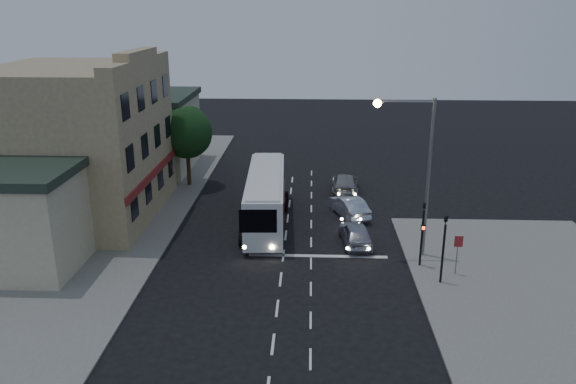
{
  "coord_description": "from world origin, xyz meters",
  "views": [
    {
      "loc": [
        1.5,
        -27.62,
        13.67
      ],
      "look_at": [
        0.06,
        7.06,
        2.2
      ],
      "focal_mm": 35.0,
      "sensor_mm": 36.0,
      "label": 1
    }
  ],
  "objects_px": {
    "tour_bus": "(266,196)",
    "street_tree": "(186,131)",
    "streetlight": "(418,160)",
    "regulatory_sign": "(458,249)",
    "car_suv": "(355,234)",
    "car_sedan_a": "(349,207)",
    "traffic_signal_side": "(444,241)",
    "traffic_signal_main": "(423,226)",
    "car_sedan_b": "(345,183)"
  },
  "relations": [
    {
      "from": "regulatory_sign",
      "to": "car_sedan_a",
      "type": "bearing_deg",
      "value": 120.15
    },
    {
      "from": "tour_bus",
      "to": "car_sedan_a",
      "type": "bearing_deg",
      "value": 12.14
    },
    {
      "from": "car_sedan_b",
      "to": "traffic_signal_main",
      "type": "height_order",
      "value": "traffic_signal_main"
    },
    {
      "from": "traffic_signal_side",
      "to": "regulatory_sign",
      "type": "relative_size",
      "value": 1.86
    },
    {
      "from": "car_sedan_a",
      "to": "streetlight",
      "type": "xyz_separation_m",
      "value": [
        3.17,
        -6.39,
        5.04
      ]
    },
    {
      "from": "tour_bus",
      "to": "streetlight",
      "type": "bearing_deg",
      "value": -31.98
    },
    {
      "from": "car_sedan_b",
      "to": "tour_bus",
      "type": "bearing_deg",
      "value": 53.91
    },
    {
      "from": "car_suv",
      "to": "car_sedan_a",
      "type": "relative_size",
      "value": 0.97
    },
    {
      "from": "car_sedan_b",
      "to": "regulatory_sign",
      "type": "distance_m",
      "value": 15.05
    },
    {
      "from": "tour_bus",
      "to": "regulatory_sign",
      "type": "distance_m",
      "value": 13.0
    },
    {
      "from": "car_sedan_b",
      "to": "traffic_signal_main",
      "type": "distance_m",
      "value": 13.66
    },
    {
      "from": "tour_bus",
      "to": "car_suv",
      "type": "bearing_deg",
      "value": -33.0
    },
    {
      "from": "streetlight",
      "to": "traffic_signal_main",
      "type": "bearing_deg",
      "value": -79.8
    },
    {
      "from": "traffic_signal_side",
      "to": "car_suv",
      "type": "bearing_deg",
      "value": 128.9
    },
    {
      "from": "tour_bus",
      "to": "street_tree",
      "type": "xyz_separation_m",
      "value": [
        -6.8,
        7.89,
        2.65
      ]
    },
    {
      "from": "tour_bus",
      "to": "car_suv",
      "type": "xyz_separation_m",
      "value": [
        5.67,
        -3.33,
        -1.16
      ]
    },
    {
      "from": "tour_bus",
      "to": "car_suv",
      "type": "relative_size",
      "value": 2.75
    },
    {
      "from": "car_suv",
      "to": "streetlight",
      "type": "height_order",
      "value": "streetlight"
    },
    {
      "from": "car_sedan_a",
      "to": "regulatory_sign",
      "type": "relative_size",
      "value": 1.92
    },
    {
      "from": "tour_bus",
      "to": "traffic_signal_main",
      "type": "relative_size",
      "value": 2.74
    },
    {
      "from": "car_suv",
      "to": "street_tree",
      "type": "relative_size",
      "value": 0.66
    },
    {
      "from": "regulatory_sign",
      "to": "car_sedan_b",
      "type": "bearing_deg",
      "value": 109.87
    },
    {
      "from": "tour_bus",
      "to": "street_tree",
      "type": "distance_m",
      "value": 10.75
    },
    {
      "from": "traffic_signal_main",
      "to": "streetlight",
      "type": "relative_size",
      "value": 0.46
    },
    {
      "from": "car_sedan_a",
      "to": "street_tree",
      "type": "relative_size",
      "value": 0.68
    },
    {
      "from": "car_sedan_b",
      "to": "streetlight",
      "type": "distance_m",
      "value": 13.11
    },
    {
      "from": "traffic_signal_side",
      "to": "street_tree",
      "type": "distance_m",
      "value": 23.24
    },
    {
      "from": "car_sedan_b",
      "to": "traffic_signal_side",
      "type": "relative_size",
      "value": 1.18
    },
    {
      "from": "car_sedan_b",
      "to": "streetlight",
      "type": "bearing_deg",
      "value": 108.59
    },
    {
      "from": "traffic_signal_side",
      "to": "streetlight",
      "type": "bearing_deg",
      "value": 105.7
    },
    {
      "from": "tour_bus",
      "to": "car_sedan_b",
      "type": "bearing_deg",
      "value": 47.81
    },
    {
      "from": "tour_bus",
      "to": "traffic_signal_main",
      "type": "xyz_separation_m",
      "value": [
        9.0,
        -6.35,
        0.57
      ]
    },
    {
      "from": "car_sedan_a",
      "to": "tour_bus",
      "type": "bearing_deg",
      "value": -5.06
    },
    {
      "from": "car_sedan_b",
      "to": "traffic_signal_main",
      "type": "bearing_deg",
      "value": 108.07
    },
    {
      "from": "traffic_signal_main",
      "to": "car_suv",
      "type": "bearing_deg",
      "value": 137.82
    },
    {
      "from": "traffic_signal_main",
      "to": "street_tree",
      "type": "distance_m",
      "value": 21.38
    },
    {
      "from": "car_suv",
      "to": "traffic_signal_main",
      "type": "xyz_separation_m",
      "value": [
        3.34,
        -3.02,
        1.73
      ]
    },
    {
      "from": "traffic_signal_main",
      "to": "regulatory_sign",
      "type": "distance_m",
      "value": 2.14
    },
    {
      "from": "car_sedan_a",
      "to": "traffic_signal_side",
      "type": "xyz_separation_m",
      "value": [
        4.13,
        -9.79,
        1.72
      ]
    },
    {
      "from": "car_sedan_a",
      "to": "streetlight",
      "type": "relative_size",
      "value": 0.47
    },
    {
      "from": "tour_bus",
      "to": "regulatory_sign",
      "type": "height_order",
      "value": "tour_bus"
    },
    {
      "from": "regulatory_sign",
      "to": "street_tree",
      "type": "xyz_separation_m",
      "value": [
        -17.51,
        15.26,
        2.9
      ]
    },
    {
      "from": "streetlight",
      "to": "street_tree",
      "type": "distance_m",
      "value": 20.19
    },
    {
      "from": "street_tree",
      "to": "car_sedan_b",
      "type": "bearing_deg",
      "value": -5.21
    },
    {
      "from": "car_suv",
      "to": "streetlight",
      "type": "relative_size",
      "value": 0.45
    },
    {
      "from": "tour_bus",
      "to": "streetlight",
      "type": "xyz_separation_m",
      "value": [
        8.75,
        -4.93,
        3.88
      ]
    },
    {
      "from": "car_sedan_a",
      "to": "traffic_signal_main",
      "type": "height_order",
      "value": "traffic_signal_main"
    },
    {
      "from": "streetlight",
      "to": "regulatory_sign",
      "type": "bearing_deg",
      "value": -51.25
    },
    {
      "from": "car_sedan_b",
      "to": "traffic_signal_side",
      "type": "bearing_deg",
      "value": 108.73
    },
    {
      "from": "car_suv",
      "to": "street_tree",
      "type": "distance_m",
      "value": 17.2
    }
  ]
}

